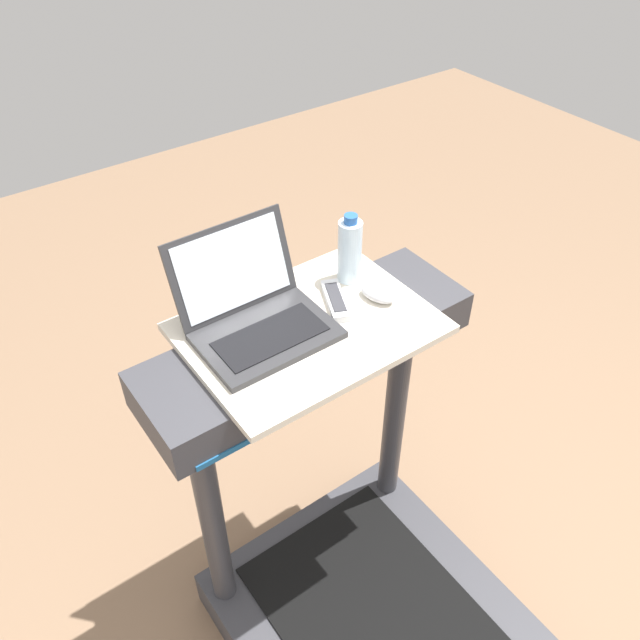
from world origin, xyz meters
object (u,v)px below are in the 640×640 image
(water_bottle, at_px, (350,250))
(laptop, at_px, (256,313))
(tv_remote, at_px, (335,300))
(computer_mouse, at_px, (378,293))

(water_bottle, bearing_deg, laptop, -174.53)
(laptop, relative_size, tv_remote, 1.98)
(laptop, bearing_deg, computer_mouse, -17.48)
(computer_mouse, xyz_separation_m, water_bottle, (-0.01, 0.11, 0.07))
(computer_mouse, distance_m, water_bottle, 0.14)
(water_bottle, distance_m, tv_remote, 0.14)
(laptop, bearing_deg, water_bottle, 2.80)
(water_bottle, bearing_deg, tv_remote, -145.06)
(water_bottle, xyz_separation_m, tv_remote, (-0.10, -0.07, -0.08))
(computer_mouse, height_order, water_bottle, water_bottle)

